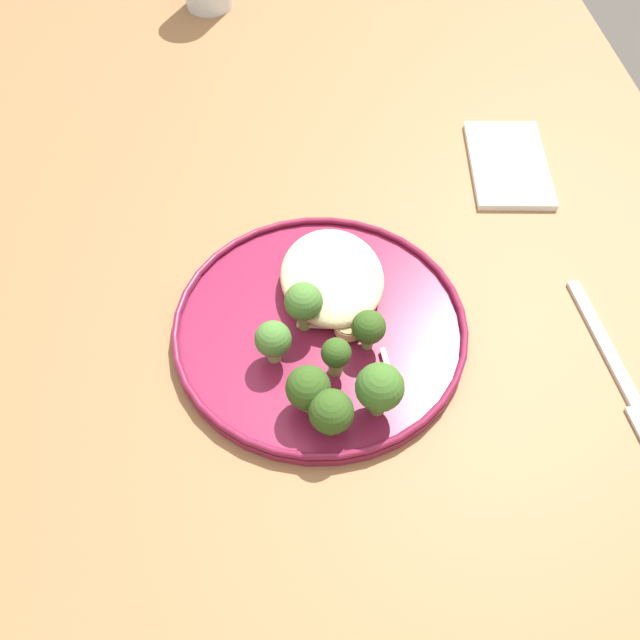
% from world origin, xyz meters
% --- Properties ---
extents(ground, '(6.00, 6.00, 0.00)m').
position_xyz_m(ground, '(0.00, 0.00, 0.00)').
color(ground, '#47423D').
extents(wooden_dining_table, '(1.40, 1.00, 0.74)m').
position_xyz_m(wooden_dining_table, '(0.00, 0.00, 0.66)').
color(wooden_dining_table, brown).
rests_on(wooden_dining_table, ground).
extents(dinner_plate, '(0.29, 0.29, 0.02)m').
position_xyz_m(dinner_plate, '(0.04, 0.03, 0.75)').
color(dinner_plate, maroon).
rests_on(dinner_plate, wooden_dining_table).
extents(noodle_bed, '(0.13, 0.10, 0.04)m').
position_xyz_m(noodle_bed, '(-0.01, 0.05, 0.77)').
color(noodle_bed, beige).
rests_on(noodle_bed, dinner_plate).
extents(seared_scallop_left_edge, '(0.03, 0.03, 0.01)m').
position_xyz_m(seared_scallop_left_edge, '(-0.01, 0.03, 0.76)').
color(seared_scallop_left_edge, beige).
rests_on(seared_scallop_left_edge, dinner_plate).
extents(seared_scallop_large_seared, '(0.03, 0.03, 0.02)m').
position_xyz_m(seared_scallop_large_seared, '(0.03, 0.03, 0.76)').
color(seared_scallop_large_seared, beige).
rests_on(seared_scallop_large_seared, dinner_plate).
extents(seared_scallop_right_edge, '(0.03, 0.03, 0.01)m').
position_xyz_m(seared_scallop_right_edge, '(-0.02, 0.07, 0.76)').
color(seared_scallop_right_edge, '#DBB77A').
rests_on(seared_scallop_right_edge, dinner_plate).
extents(seared_scallop_half_hidden, '(0.03, 0.03, 0.01)m').
position_xyz_m(seared_scallop_half_hidden, '(0.05, 0.06, 0.76)').
color(seared_scallop_half_hidden, '#DBB77A').
rests_on(seared_scallop_half_hidden, dinner_plate).
extents(broccoli_floret_left_leaning, '(0.03, 0.03, 0.05)m').
position_xyz_m(broccoli_floret_left_leaning, '(0.07, -0.01, 0.78)').
color(broccoli_floret_left_leaning, '#89A356').
rests_on(broccoli_floret_left_leaning, dinner_plate).
extents(broccoli_floret_small_sprig, '(0.03, 0.03, 0.04)m').
position_xyz_m(broccoli_floret_small_sprig, '(0.09, 0.04, 0.78)').
color(broccoli_floret_small_sprig, '#7A994C').
rests_on(broccoli_floret_small_sprig, dinner_plate).
extents(broccoli_floret_rear_charred, '(0.04, 0.04, 0.06)m').
position_xyz_m(broccoli_floret_rear_charred, '(0.04, 0.02, 0.79)').
color(broccoli_floret_rear_charred, '#7A994C').
rests_on(broccoli_floret_rear_charred, dinner_plate).
extents(broccoli_floret_center_pile, '(0.04, 0.04, 0.06)m').
position_xyz_m(broccoli_floret_center_pile, '(0.14, 0.07, 0.79)').
color(broccoli_floret_center_pile, '#7A994C').
rests_on(broccoli_floret_center_pile, dinner_plate).
extents(broccoli_floret_tall_stalk, '(0.04, 0.04, 0.05)m').
position_xyz_m(broccoli_floret_tall_stalk, '(0.13, 0.01, 0.78)').
color(broccoli_floret_tall_stalk, '#89A356').
rests_on(broccoli_floret_tall_stalk, dinner_plate).
extents(broccoli_floret_right_tilted, '(0.03, 0.03, 0.05)m').
position_xyz_m(broccoli_floret_right_tilted, '(0.07, 0.07, 0.78)').
color(broccoli_floret_right_tilted, '#7A994C').
rests_on(broccoli_floret_right_tilted, dinner_plate).
extents(broccoli_floret_front_edge, '(0.04, 0.04, 0.05)m').
position_xyz_m(broccoli_floret_front_edge, '(0.15, 0.03, 0.78)').
color(broccoli_floret_front_edge, '#89A356').
rests_on(broccoli_floret_front_edge, dinner_plate).
extents(onion_sliver_curled_piece, '(0.01, 0.05, 0.00)m').
position_xyz_m(onion_sliver_curled_piece, '(0.04, 0.03, 0.75)').
color(onion_sliver_curled_piece, silver).
rests_on(onion_sliver_curled_piece, dinner_plate).
extents(onion_sliver_long_sliver, '(0.05, 0.01, 0.00)m').
position_xyz_m(onion_sliver_long_sliver, '(0.10, 0.09, 0.75)').
color(onion_sliver_long_sliver, silver).
rests_on(onion_sliver_long_sliver, dinner_plate).
extents(dinner_fork, '(0.19, 0.03, 0.00)m').
position_xyz_m(dinner_fork, '(0.11, 0.31, 0.74)').
color(dinner_fork, silver).
rests_on(dinner_fork, wooden_dining_table).
extents(folded_napkin, '(0.16, 0.11, 0.01)m').
position_xyz_m(folded_napkin, '(-0.18, 0.28, 0.74)').
color(folded_napkin, white).
rests_on(folded_napkin, wooden_dining_table).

